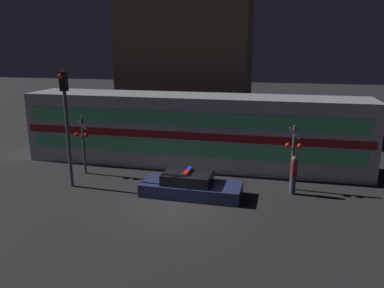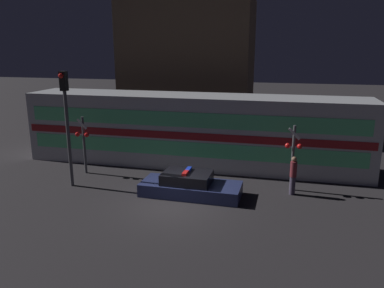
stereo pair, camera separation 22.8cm
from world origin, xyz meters
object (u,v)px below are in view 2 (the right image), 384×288
Objects in this scene: pedestrian at (293,175)px; crossing_signal_near at (293,154)px; traffic_light_corner at (66,115)px; police_car at (190,186)px; train at (193,130)px.

crossing_signal_near reaches higher than pedestrian.
traffic_light_corner is (-10.50, -1.96, 1.72)m from crossing_signal_near.
police_car is 1.46× the size of crossing_signal_near.
police_car is at bearing -159.11° from crossing_signal_near.
crossing_signal_near is at bearing 21.78° from police_car.
crossing_signal_near is 10.82m from traffic_light_corner.
pedestrian is at bearing -84.32° from crossing_signal_near.
pedestrian is 0.33× the size of traffic_light_corner.
train is 6.15× the size of crossing_signal_near.
pedestrian is (4.60, 1.19, 0.50)m from police_car.
pedestrian is 10.96m from traffic_light_corner.
pedestrian is 0.58× the size of crossing_signal_near.
traffic_light_corner is (-5.95, -0.23, 3.09)m from police_car.
traffic_light_corner is at bearing -169.40° from crossing_signal_near.
train is at bearing 44.83° from traffic_light_corner.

